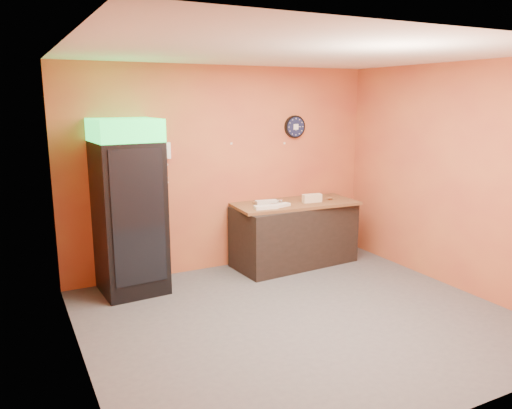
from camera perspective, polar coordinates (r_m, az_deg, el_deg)
floor at (r=5.64m, az=5.00°, el=-12.78°), size 4.50×4.50×0.00m
back_wall at (r=6.96m, az=-3.57°, el=4.07°), size 4.50×0.02×2.80m
left_wall at (r=4.45m, az=-20.02°, el=-1.19°), size 0.02×4.00×2.80m
right_wall at (r=6.68m, az=21.86°, el=2.89°), size 0.02×4.00×2.80m
ceiling at (r=5.14m, az=5.60°, el=16.88°), size 4.50×4.00×0.02m
beverage_cooler at (r=6.21m, az=-14.24°, el=-0.62°), size 0.79×0.80×2.13m
prep_counter at (r=7.23m, az=4.40°, el=-3.44°), size 1.80×0.89×0.87m
wall_clock at (r=7.39m, az=4.47°, el=8.85°), size 0.33×0.06×0.33m
wall_phone at (r=6.58m, az=-10.26°, el=6.08°), size 0.12×0.10×0.21m
butcher_paper at (r=7.12m, az=4.45°, el=0.11°), size 1.81×0.89×0.04m
sub_roll_stack at (r=7.12m, az=6.42°, el=0.72°), size 0.29×0.12×0.12m
wrapped_sandwich_left at (r=6.67m, az=1.14°, el=-0.30°), size 0.33×0.16×0.04m
wrapped_sandwich_mid at (r=6.80m, az=2.85°, el=-0.09°), size 0.29×0.17×0.04m
wrapped_sandwich_right at (r=7.01m, az=1.21°, el=0.30°), size 0.32×0.17×0.04m
kitchen_tool at (r=6.97m, az=2.85°, el=0.32°), size 0.07×0.07×0.07m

